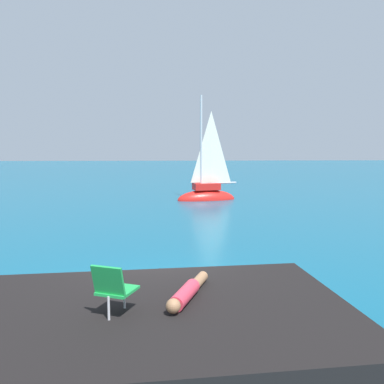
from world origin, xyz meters
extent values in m
plane|color=#0F5675|center=(0.00, 0.00, 0.00)|extent=(160.00, 160.00, 0.00)
cube|color=black|center=(-0.04, -3.38, 0.52)|extent=(6.88, 4.66, 1.05)
cube|color=black|center=(0.12, -1.54, 0.00)|extent=(0.88, 1.07, 0.68)
cube|color=black|center=(-0.18, -0.76, 0.00)|extent=(2.03, 1.96, 1.32)
ellipsoid|color=red|center=(2.69, 17.05, 0.00)|extent=(3.95, 2.08, 1.29)
cube|color=red|center=(2.69, 17.05, 0.86)|extent=(1.80, 1.24, 0.42)
cylinder|color=#B7B7BC|center=(2.35, 16.97, 3.59)|extent=(0.14, 0.14, 5.88)
cylinder|color=#B2B2B7|center=(3.49, 17.23, 1.06)|extent=(2.32, 0.62, 0.11)
pyramid|color=silver|center=(2.99, 17.11, 3.35)|extent=(1.85, 0.48, 4.47)
cylinder|color=#DB384C|center=(0.65, -3.15, 1.17)|extent=(0.53, 0.93, 0.24)
cylinder|color=#9E704C|center=(0.90, -2.44, 1.14)|extent=(0.41, 0.72, 0.18)
sphere|color=#9E704C|center=(0.46, -3.67, 1.19)|extent=(0.22, 0.22, 0.22)
cube|color=green|center=(-0.36, -3.55, 1.40)|extent=(0.64, 0.66, 0.04)
cube|color=green|center=(-0.46, -3.79, 1.62)|extent=(0.50, 0.32, 0.45)
cylinder|color=silver|center=(-0.28, -3.36, 1.22)|extent=(0.04, 0.04, 0.35)
cylinder|color=silver|center=(-0.46, -3.79, 1.22)|extent=(0.04, 0.04, 0.35)
camera|label=1|loc=(0.43, -9.66, 3.54)|focal=39.88mm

